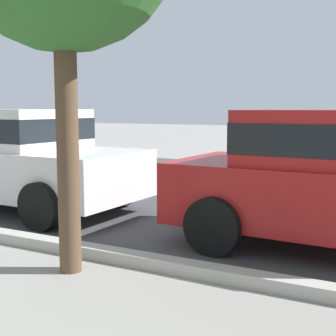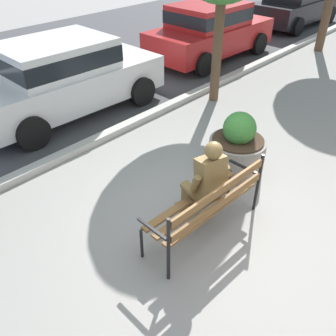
{
  "view_description": "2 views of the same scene",
  "coord_description": "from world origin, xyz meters",
  "px_view_note": "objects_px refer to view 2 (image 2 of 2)",
  "views": [
    {
      "loc": [
        6.4,
        -1.05,
        1.58
      ],
      "look_at": [
        3.51,
        4.38,
        0.8
      ],
      "focal_mm": 50.6,
      "sensor_mm": 36.0,
      "label": 1
    },
    {
      "loc": [
        -3.09,
        -2.1,
        3.52
      ],
      "look_at": [
        -0.15,
        0.59,
        0.75
      ],
      "focal_mm": 38.53,
      "sensor_mm": 36.0,
      "label": 2
    }
  ],
  "objects_px": {
    "parked_car_white": "(63,75)",
    "parked_car_black": "(296,3)",
    "concrete_planter": "(237,149)",
    "parked_car_red": "(210,30)",
    "bronze_statue_seated": "(204,183)",
    "park_bench": "(209,203)"
  },
  "relations": [
    {
      "from": "concrete_planter",
      "to": "parked_car_red",
      "type": "bearing_deg",
      "value": 41.5
    },
    {
      "from": "parked_car_black",
      "to": "park_bench",
      "type": "bearing_deg",
      "value": -158.49
    },
    {
      "from": "concrete_planter",
      "to": "parked_car_red",
      "type": "height_order",
      "value": "parked_car_red"
    },
    {
      "from": "bronze_statue_seated",
      "to": "parked_car_black",
      "type": "bearing_deg",
      "value": 20.88
    },
    {
      "from": "bronze_statue_seated",
      "to": "parked_car_red",
      "type": "bearing_deg",
      "value": 36.48
    },
    {
      "from": "parked_car_red",
      "to": "parked_car_black",
      "type": "height_order",
      "value": "same"
    },
    {
      "from": "parked_car_red",
      "to": "parked_car_black",
      "type": "xyz_separation_m",
      "value": [
        5.45,
        0.0,
        0.0
      ]
    },
    {
      "from": "parked_car_red",
      "to": "parked_car_black",
      "type": "relative_size",
      "value": 1.0
    },
    {
      "from": "parked_car_red",
      "to": "concrete_planter",
      "type": "bearing_deg",
      "value": -138.5
    },
    {
      "from": "park_bench",
      "to": "concrete_planter",
      "type": "distance_m",
      "value": 1.62
    },
    {
      "from": "park_bench",
      "to": "concrete_planter",
      "type": "height_order",
      "value": "concrete_planter"
    },
    {
      "from": "parked_car_white",
      "to": "parked_car_black",
      "type": "distance_m",
      "value": 10.48
    },
    {
      "from": "bronze_statue_seated",
      "to": "parked_car_black",
      "type": "xyz_separation_m",
      "value": [
        11.26,
        4.29,
        0.17
      ]
    },
    {
      "from": "park_bench",
      "to": "bronze_statue_seated",
      "type": "height_order",
      "value": "bronze_statue_seated"
    },
    {
      "from": "concrete_planter",
      "to": "parked_car_black",
      "type": "xyz_separation_m",
      "value": [
        9.9,
        3.93,
        0.43
      ]
    },
    {
      "from": "parked_car_black",
      "to": "parked_car_red",
      "type": "bearing_deg",
      "value": 180.0
    },
    {
      "from": "bronze_statue_seated",
      "to": "concrete_planter",
      "type": "height_order",
      "value": "bronze_statue_seated"
    },
    {
      "from": "park_bench",
      "to": "parked_car_black",
      "type": "bearing_deg",
      "value": 21.51
    },
    {
      "from": "bronze_statue_seated",
      "to": "park_bench",
      "type": "bearing_deg",
      "value": -127.32
    },
    {
      "from": "concrete_planter",
      "to": "parked_car_red",
      "type": "relative_size",
      "value": 0.26
    },
    {
      "from": "concrete_planter",
      "to": "parked_car_red",
      "type": "distance_m",
      "value": 5.95
    },
    {
      "from": "parked_car_red",
      "to": "bronze_statue_seated",
      "type": "bearing_deg",
      "value": -143.52
    }
  ]
}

